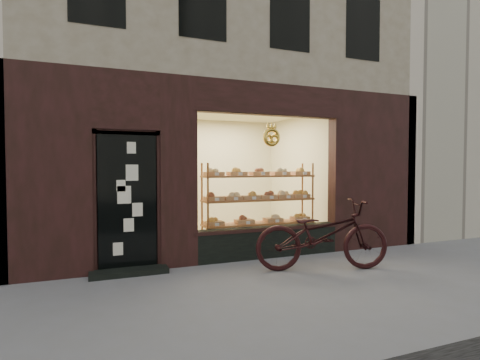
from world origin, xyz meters
name	(u,v)px	position (x,y,z in m)	size (l,w,h in m)	color
ground	(311,298)	(0.00, 0.00, 0.00)	(90.00, 90.00, 0.00)	#5E5E5E
bakery_building	(199,9)	(0.04, 5.29, 5.58)	(7.20, 7.28, 9.00)	#331516
neighbor_right	(462,85)	(9.60, 5.50, 4.50)	(12.00, 7.00, 9.00)	beige
display_shelf	(259,205)	(0.45, 2.55, 0.89)	(2.20, 0.45, 1.70)	brown
bicycle	(322,235)	(0.86, 1.05, 0.56)	(0.74, 2.12, 1.11)	black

